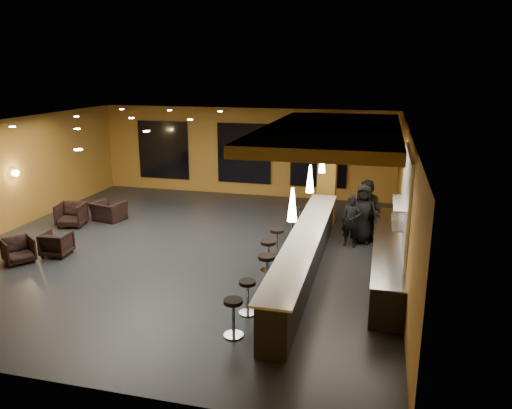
% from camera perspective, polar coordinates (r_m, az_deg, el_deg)
% --- Properties ---
extents(floor, '(12.00, 13.00, 0.10)m').
position_cam_1_polar(floor, '(14.65, -8.12, -5.09)').
color(floor, black).
rests_on(floor, ground).
extents(ceiling, '(12.00, 13.00, 0.10)m').
position_cam_1_polar(ceiling, '(13.81, -8.69, 9.04)').
color(ceiling, black).
extents(wall_back, '(12.00, 0.10, 3.50)m').
position_cam_1_polar(wall_back, '(20.20, -1.29, 6.05)').
color(wall_back, '#A56E25').
rests_on(wall_back, floor).
extents(wall_front, '(12.00, 0.10, 3.50)m').
position_cam_1_polar(wall_front, '(8.75, -25.08, -8.28)').
color(wall_front, '#A56E25').
rests_on(wall_front, floor).
extents(wall_left, '(0.10, 13.00, 3.50)m').
position_cam_1_polar(wall_left, '(17.33, -27.25, 2.75)').
color(wall_left, '#A56E25').
rests_on(wall_left, floor).
extents(wall_right, '(0.10, 13.00, 3.50)m').
position_cam_1_polar(wall_right, '(13.09, 16.89, 0.17)').
color(wall_right, '#A56E25').
rests_on(wall_right, floor).
extents(wood_soffit, '(3.60, 8.00, 0.28)m').
position_cam_1_polar(wood_soffit, '(13.82, 8.67, 8.25)').
color(wood_soffit, '#AF8633').
rests_on(wood_soffit, ceiling).
extents(window_left, '(2.20, 0.06, 2.40)m').
position_cam_1_polar(window_left, '(21.30, -10.54, 6.15)').
color(window_left, black).
rests_on(window_left, wall_back).
extents(window_center, '(2.20, 0.06, 2.40)m').
position_cam_1_polar(window_center, '(20.10, -1.38, 5.86)').
color(window_center, black).
rests_on(window_center, wall_back).
extents(window_right, '(2.20, 0.06, 2.40)m').
position_cam_1_polar(window_right, '(19.52, 7.18, 5.46)').
color(window_right, black).
rests_on(window_right, wall_back).
extents(tile_backsplash, '(0.06, 3.20, 2.40)m').
position_cam_1_polar(tile_backsplash, '(12.06, 16.72, 0.13)').
color(tile_backsplash, white).
rests_on(tile_backsplash, wall_right).
extents(bar_counter, '(0.60, 8.00, 1.00)m').
position_cam_1_polar(bar_counter, '(12.62, 5.63, -5.76)').
color(bar_counter, black).
rests_on(bar_counter, floor).
extents(bar_top, '(0.78, 8.10, 0.05)m').
position_cam_1_polar(bar_top, '(12.44, 5.69, -3.51)').
color(bar_top, white).
rests_on(bar_top, bar_counter).
extents(prep_counter, '(0.70, 6.00, 0.86)m').
position_cam_1_polar(prep_counter, '(13.00, 14.75, -5.90)').
color(prep_counter, black).
rests_on(prep_counter, floor).
extents(prep_top, '(0.72, 6.00, 0.03)m').
position_cam_1_polar(prep_top, '(12.85, 14.88, -4.01)').
color(prep_top, silver).
rests_on(prep_top, prep_counter).
extents(wall_shelf_lower, '(0.30, 1.50, 0.03)m').
position_cam_1_polar(wall_shelf_lower, '(11.97, 15.94, -1.92)').
color(wall_shelf_lower, silver).
rests_on(wall_shelf_lower, wall_right).
extents(wall_shelf_upper, '(0.30, 1.50, 0.03)m').
position_cam_1_polar(wall_shelf_upper, '(11.85, 16.10, 0.16)').
color(wall_shelf_upper, silver).
rests_on(wall_shelf_upper, wall_right).
extents(column, '(0.60, 0.60, 3.50)m').
position_cam_1_polar(column, '(16.67, 8.16, 3.88)').
color(column, olive).
rests_on(column, floor).
extents(wall_sconce, '(0.22, 0.22, 0.22)m').
position_cam_1_polar(wall_sconce, '(17.58, -25.79, 3.25)').
color(wall_sconce, '#FFE5B2').
rests_on(wall_sconce, wall_left).
extents(pendant_0, '(0.20, 0.20, 0.70)m').
position_cam_1_polar(pendant_0, '(10.16, 4.18, -0.01)').
color(pendant_0, white).
rests_on(pendant_0, wood_soffit).
extents(pendant_1, '(0.20, 0.20, 0.70)m').
position_cam_1_polar(pendant_1, '(12.56, 6.20, 2.94)').
color(pendant_1, white).
rests_on(pendant_1, wood_soffit).
extents(pendant_2, '(0.20, 0.20, 0.70)m').
position_cam_1_polar(pendant_2, '(14.99, 7.57, 4.94)').
color(pendant_2, white).
rests_on(pendant_2, wood_soffit).
extents(staff_a, '(0.62, 0.47, 1.53)m').
position_cam_1_polar(staff_a, '(14.61, 10.81, -1.88)').
color(staff_a, black).
rests_on(staff_a, floor).
extents(staff_b, '(1.11, 1.01, 1.85)m').
position_cam_1_polar(staff_b, '(15.15, 12.64, -0.73)').
color(staff_b, black).
rests_on(staff_b, floor).
extents(staff_c, '(0.90, 0.61, 1.78)m').
position_cam_1_polar(staff_c, '(14.97, 12.07, -1.04)').
color(staff_c, black).
rests_on(staff_c, floor).
extents(armchair_a, '(1.02, 1.02, 0.67)m').
position_cam_1_polar(armchair_a, '(14.75, -25.51, -4.75)').
color(armchair_a, black).
rests_on(armchair_a, floor).
extents(armchair_b, '(0.78, 0.80, 0.67)m').
position_cam_1_polar(armchair_b, '(14.88, -21.81, -4.18)').
color(armchair_b, black).
rests_on(armchair_b, floor).
extents(armchair_c, '(0.98, 1.00, 0.78)m').
position_cam_1_polar(armchair_c, '(17.38, -20.34, -1.09)').
color(armchair_c, black).
rests_on(armchair_c, floor).
extents(armchair_d, '(1.16, 1.06, 0.65)m').
position_cam_1_polar(armchair_d, '(17.66, -16.53, -0.72)').
color(armchair_d, black).
rests_on(armchair_d, floor).
extents(bar_stool_0, '(0.39, 0.39, 0.77)m').
position_cam_1_polar(bar_stool_0, '(9.81, -2.61, -12.26)').
color(bar_stool_0, silver).
rests_on(bar_stool_0, floor).
extents(bar_stool_1, '(0.38, 0.38, 0.74)m').
position_cam_1_polar(bar_stool_1, '(10.63, -0.98, -10.05)').
color(bar_stool_1, silver).
rests_on(bar_stool_1, floor).
extents(bar_stool_2, '(0.42, 0.42, 0.83)m').
position_cam_1_polar(bar_stool_2, '(11.73, 1.20, -7.21)').
color(bar_stool_2, silver).
rests_on(bar_stool_2, floor).
extents(bar_stool_3, '(0.41, 0.41, 0.82)m').
position_cam_1_polar(bar_stool_3, '(12.71, 1.41, -5.42)').
color(bar_stool_3, silver).
rests_on(bar_stool_3, floor).
extents(bar_stool_4, '(0.40, 0.40, 0.79)m').
position_cam_1_polar(bar_stool_4, '(13.69, 2.38, -3.96)').
color(bar_stool_4, silver).
rests_on(bar_stool_4, floor).
extents(bar_stool_5, '(0.39, 0.39, 0.76)m').
position_cam_1_polar(bar_stool_5, '(14.81, 4.14, -2.52)').
color(bar_stool_5, silver).
rests_on(bar_stool_5, floor).
extents(bar_stool_6, '(0.40, 0.40, 0.78)m').
position_cam_1_polar(bar_stool_6, '(15.92, 5.06, -1.20)').
color(bar_stool_6, silver).
rests_on(bar_stool_6, floor).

